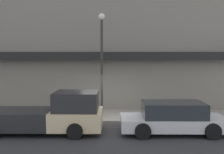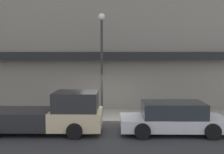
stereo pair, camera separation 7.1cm
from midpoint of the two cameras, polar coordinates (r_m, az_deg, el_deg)
The scene contains 7 objects.
ground_plane at distance 13.20m, azimuth -1.47°, elevation -10.68°, with size 80.00×80.00×0.00m, color #2D2D30.
sidewalk at distance 14.61m, azimuth -1.23°, elevation -8.86°, with size 36.00×2.94×0.16m.
building at distance 17.26m, azimuth -0.94°, elevation 10.46°, with size 19.80×3.80×10.53m.
pickup_truck at distance 11.95m, azimuth -14.30°, elevation -8.36°, with size 5.79×2.12×1.90m.
parked_car at distance 11.87m, azimuth 13.88°, elevation -9.05°, with size 4.76×2.05×1.43m.
fire_hydrant at distance 14.02m, azimuth 8.60°, elevation -7.76°, with size 0.21×0.21×0.66m.
street_lamp at distance 13.80m, azimuth -2.22°, elevation 5.53°, with size 0.36×0.36×5.69m.
Camera 2 is at (0.56, -12.73, 3.45)m, focal length 40.00 mm.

